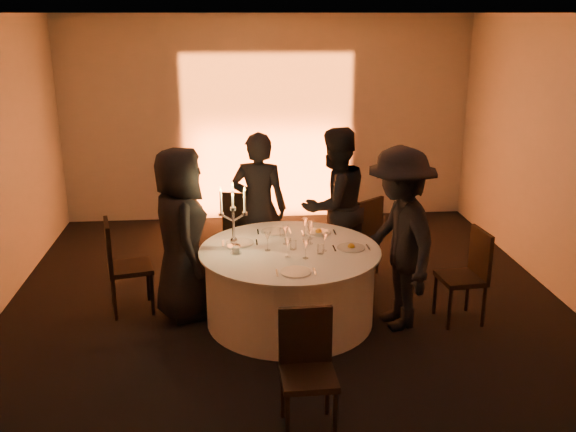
{
  "coord_description": "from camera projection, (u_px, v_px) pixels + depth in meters",
  "views": [
    {
      "loc": [
        -0.56,
        -5.91,
        3.0
      ],
      "look_at": [
        0.0,
        0.2,
        1.05
      ],
      "focal_mm": 40.0,
      "sensor_mm": 36.0,
      "label": 1
    }
  ],
  "objects": [
    {
      "name": "wall_front",
      "position": [
        365.0,
        373.0,
        2.79
      ],
      "size": [
        7.0,
        0.0,
        7.0
      ],
      "primitive_type": "plane",
      "rotation": [
        -1.57,
        0.0,
        0.0
      ],
      "color": "beige",
      "rests_on": "floor"
    },
    {
      "name": "chair_front",
      "position": [
        307.0,
        363.0,
        4.76
      ],
      "size": [
        0.41,
        0.41,
        0.92
      ],
      "rotation": [
        0.0,
        0.0,
        0.02
      ],
      "color": "black",
      "rests_on": "floor"
    },
    {
      "name": "guest_right",
      "position": [
        399.0,
        239.0,
        6.21
      ],
      "size": [
        0.87,
        1.27,
        1.82
      ],
      "primitive_type": "imported",
      "rotation": [
        0.0,
        0.0,
        -1.4
      ],
      "color": "black",
      "rests_on": "floor"
    },
    {
      "name": "chair_back_right",
      "position": [
        362.0,
        232.0,
        7.53
      ],
      "size": [
        0.59,
        0.59,
        0.96
      ],
      "rotation": [
        0.0,
        0.0,
        -2.48
      ],
      "color": "black",
      "rests_on": "floor"
    },
    {
      "name": "tumbler_a",
      "position": [
        321.0,
        249.0,
        6.2
      ],
      "size": [
        0.07,
        0.07,
        0.09
      ],
      "primitive_type": "cylinder",
      "color": "silver",
      "rests_on": "banquet_table"
    },
    {
      "name": "wine_glass_h",
      "position": [
        267.0,
        237.0,
        6.25
      ],
      "size": [
        0.07,
        0.07,
        0.19
      ],
      "color": "silver",
      "rests_on": "banquet_table"
    },
    {
      "name": "wine_glass_a",
      "position": [
        305.0,
        223.0,
        6.67
      ],
      "size": [
        0.07,
        0.07,
        0.19
      ],
      "color": "silver",
      "rests_on": "banquet_table"
    },
    {
      "name": "wine_glass_e",
      "position": [
        306.0,
        245.0,
        6.05
      ],
      "size": [
        0.07,
        0.07,
        0.19
      ],
      "color": "silver",
      "rests_on": "banquet_table"
    },
    {
      "name": "plate_front",
      "position": [
        296.0,
        272.0,
        5.76
      ],
      "size": [
        0.36,
        0.28,
        0.01
      ],
      "color": "silver",
      "rests_on": "banquet_table"
    },
    {
      "name": "wall_back",
      "position": [
        268.0,
        119.0,
        9.44
      ],
      "size": [
        7.0,
        0.0,
        7.0
      ],
      "primitive_type": "plane",
      "rotation": [
        1.57,
        0.0,
        0.0
      ],
      "color": "beige",
      "rests_on": "floor"
    },
    {
      "name": "candelabra",
      "position": [
        233.0,
        225.0,
        6.3
      ],
      "size": [
        0.29,
        0.14,
        0.68
      ],
      "color": "silver",
      "rests_on": "banquet_table"
    },
    {
      "name": "chair_right",
      "position": [
        469.0,
        270.0,
        6.41
      ],
      "size": [
        0.46,
        0.46,
        0.96
      ],
      "rotation": [
        0.0,
        0.0,
        -1.48
      ],
      "color": "black",
      "rests_on": "floor"
    },
    {
      "name": "plate_back_left",
      "position": [
        274.0,
        231.0,
        6.83
      ],
      "size": [
        0.36,
        0.27,
        0.01
      ],
      "color": "silver",
      "rests_on": "banquet_table"
    },
    {
      "name": "guest_left",
      "position": [
        181.0,
        234.0,
        6.42
      ],
      "size": [
        0.73,
        0.96,
        1.77
      ],
      "primitive_type": "imported",
      "rotation": [
        0.0,
        0.0,
        1.78
      ],
      "color": "black",
      "rests_on": "floor"
    },
    {
      "name": "wine_glass_b",
      "position": [
        324.0,
        238.0,
        6.24
      ],
      "size": [
        0.07,
        0.07,
        0.19
      ],
      "color": "silver",
      "rests_on": "banquet_table"
    },
    {
      "name": "chair_back_left",
      "position": [
        241.0,
        222.0,
        7.92
      ],
      "size": [
        0.5,
        0.5,
        0.93
      ],
      "rotation": [
        0.0,
        0.0,
        2.89
      ],
      "color": "black",
      "rests_on": "floor"
    },
    {
      "name": "banquet_table",
      "position": [
        290.0,
        285.0,
        6.45
      ],
      "size": [
        1.8,
        1.8,
        0.77
      ],
      "color": "black",
      "rests_on": "floor"
    },
    {
      "name": "wine_glass_c",
      "position": [
        310.0,
        231.0,
        6.43
      ],
      "size": [
        0.07,
        0.07,
        0.19
      ],
      "color": "silver",
      "rests_on": "banquet_table"
    },
    {
      "name": "coffee_cup",
      "position": [
        236.0,
        250.0,
        6.22
      ],
      "size": [
        0.11,
        0.11,
        0.07
      ],
      "color": "silver",
      "rests_on": "banquet_table"
    },
    {
      "name": "ceiling",
      "position": [
        290.0,
        13.0,
        5.66
      ],
      "size": [
        7.0,
        7.0,
        0.0
      ],
      "primitive_type": "plane",
      "rotation": [
        3.14,
        0.0,
        0.0
      ],
      "color": "silver",
      "rests_on": "wall_back"
    },
    {
      "name": "guest_back_right",
      "position": [
        334.0,
        206.0,
        7.29
      ],
      "size": [
        1.1,
        1.04,
        1.8
      ],
      "primitive_type": "imported",
      "rotation": [
        0.0,
        0.0,
        -2.6
      ],
      "color": "black",
      "rests_on": "floor"
    },
    {
      "name": "plate_left",
      "position": [
        240.0,
        243.0,
        6.49
      ],
      "size": [
        0.35,
        0.28,
        0.01
      ],
      "color": "silver",
      "rests_on": "banquet_table"
    },
    {
      "name": "guest_back_left",
      "position": [
        259.0,
        208.0,
        7.3
      ],
      "size": [
        0.72,
        0.56,
        1.75
      ],
      "primitive_type": "imported",
      "rotation": [
        0.0,
        0.0,
        2.91
      ],
      "color": "black",
      "rests_on": "floor"
    },
    {
      "name": "plate_back_right",
      "position": [
        319.0,
        232.0,
        6.79
      ],
      "size": [
        0.35,
        0.26,
        0.08
      ],
      "color": "silver",
      "rests_on": "banquet_table"
    },
    {
      "name": "plate_right",
      "position": [
        351.0,
        247.0,
        6.35
      ],
      "size": [
        0.36,
        0.28,
        0.08
      ],
      "color": "silver",
      "rests_on": "banquet_table"
    },
    {
      "name": "wine_glass_d",
      "position": [
        288.0,
        244.0,
        6.08
      ],
      "size": [
        0.07,
        0.07,
        0.19
      ],
      "color": "silver",
      "rests_on": "banquet_table"
    },
    {
      "name": "uplighter_fixture",
      "position": [
        270.0,
        219.0,
        9.59
      ],
      "size": [
        0.25,
        0.12,
        0.1
      ],
      "primitive_type": "cube",
      "color": "black",
      "rests_on": "floor"
    },
    {
      "name": "tumbler_c",
      "position": [
        283.0,
        232.0,
        6.68
      ],
      "size": [
        0.07,
        0.07,
        0.09
      ],
      "primitive_type": "cylinder",
      "color": "silver",
      "rests_on": "banquet_table"
    },
    {
      "name": "floor",
      "position": [
        290.0,
        319.0,
        6.57
      ],
      "size": [
        7.0,
        7.0,
        0.0
      ],
      "primitive_type": "plane",
      "color": "black",
      "rests_on": "ground"
    },
    {
      "name": "wine_glass_g",
      "position": [
        310.0,
        226.0,
        6.58
      ],
      "size": [
        0.07,
        0.07,
        0.19
      ],
      "color": "silver",
      "rests_on": "banquet_table"
    },
    {
      "name": "tumbler_b",
      "position": [
        293.0,
        245.0,
        6.32
      ],
      "size": [
        0.07,
        0.07,
        0.09
      ],
      "primitive_type": "cylinder",
      "color": "silver",
      "rests_on": "banquet_table"
    },
    {
      "name": "chair_left",
      "position": [
        121.0,
        261.0,
        6.59
      ],
      "size": [
        0.52,
        0.52,
        1.0
      ],
      "rotation": [
        0.0,
        0.0,
        1.8
      ],
      "color": "black",
      "rests_on": "floor"
    },
    {
      "name": "wine_glass_f",
      "position": [
        286.0,
        231.0,
        6.43
      ],
      "size": [
        0.07,
        0.07,
        0.19
      ],
      "color": "silver",
      "rests_on": "banquet_table"
    }
  ]
}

